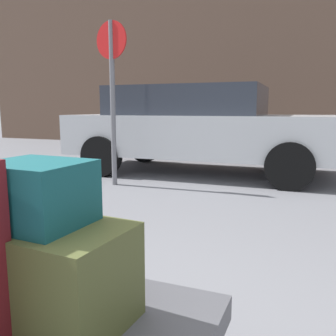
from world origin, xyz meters
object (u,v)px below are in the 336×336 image
duffel_bag_teal_topmost_pile (36,193)px  parked_car (199,127)px  no_parking_sign (112,85)px  duffel_bag_olive_rear_right (41,270)px

duffel_bag_teal_topmost_pile → parked_car: size_ratio=0.07×
duffel_bag_teal_topmost_pile → parked_car: parked_car is taller
no_parking_sign → duffel_bag_olive_rear_right: bearing=-63.1°
duffel_bag_olive_rear_right → parked_car: bearing=105.2°
duffel_bag_teal_topmost_pile → no_parking_sign: (-1.75, 3.45, 0.60)m
duffel_bag_olive_rear_right → duffel_bag_teal_topmost_pile: duffel_bag_teal_topmost_pile is taller
duffel_bag_olive_rear_right → duffel_bag_teal_topmost_pile: (0.00, 0.00, 0.27)m
parked_car → no_parking_sign: bearing=-120.2°
duffel_bag_olive_rear_right → duffel_bag_teal_topmost_pile: bearing=0.0°
duffel_bag_olive_rear_right → parked_car: 4.93m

